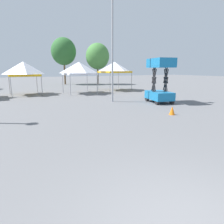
# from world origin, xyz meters

# --- Properties ---
(canopy_tent_behind_left) EXTENTS (2.94, 2.94, 3.26)m
(canopy_tent_behind_left) POSITION_xyz_m (-0.75, 19.96, 2.54)
(canopy_tent_behind_left) COLOR #9E9EA3
(canopy_tent_behind_left) RESTS_ON ground
(canopy_tent_left_of_center) EXTENTS (3.00, 3.00, 3.27)m
(canopy_tent_left_of_center) POSITION_xyz_m (4.45, 18.45, 2.60)
(canopy_tent_left_of_center) COLOR #9E9EA3
(canopy_tent_left_of_center) RESTS_ON ground
(canopy_tent_right_of_center) EXTENTS (3.24, 3.24, 3.40)m
(canopy_tent_right_of_center) POSITION_xyz_m (9.24, 19.47, 2.75)
(canopy_tent_right_of_center) COLOR #9E9EA3
(canopy_tent_right_of_center) RESTS_ON ground
(scissor_lift) EXTENTS (1.90, 2.56, 3.29)m
(scissor_lift) POSITION_xyz_m (7.91, 9.91, 1.05)
(scissor_lift) COLOR black
(scissor_lift) RESTS_ON ground
(light_pole_near_lift) EXTENTS (0.36, 0.36, 9.11)m
(light_pole_near_lift) POSITION_xyz_m (4.91, 11.92, 5.13)
(light_pole_near_lift) COLOR #9E9EA3
(light_pole_near_lift) RESTS_ON ground
(tree_behind_tents_center) EXTENTS (4.05, 4.05, 7.65)m
(tree_behind_tents_center) POSITION_xyz_m (6.41, 31.86, 5.41)
(tree_behind_tents_center) COLOR brown
(tree_behind_tents_center) RESTS_ON ground
(tree_behind_tents_left) EXTENTS (3.91, 3.91, 6.81)m
(tree_behind_tents_left) POSITION_xyz_m (11.46, 29.47, 4.65)
(tree_behind_tents_left) COLOR brown
(tree_behind_tents_left) RESTS_ON ground
(traffic_cone_lot_center) EXTENTS (0.32, 0.32, 0.48)m
(traffic_cone_lot_center) POSITION_xyz_m (5.72, 6.32, 0.24)
(traffic_cone_lot_center) COLOR orange
(traffic_cone_lot_center) RESTS_ON ground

